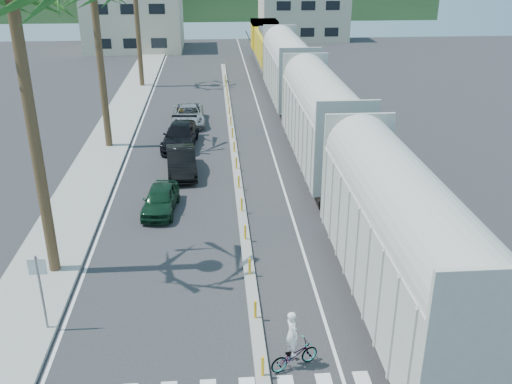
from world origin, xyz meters
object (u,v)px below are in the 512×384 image
Objects in this scene: street_sign at (40,283)px; cyclist at (294,350)px; car_lead at (160,199)px; car_second at (181,161)px.

street_sign is 8.80m from cyclist.
cyclist is (8.34, -2.50, -1.33)m from street_sign.
cyclist reaches higher than car_lead.
car_second is at bearing 74.66° from street_sign.
car_second is (4.05, 14.77, -1.20)m from street_sign.
car_second is (0.83, 5.15, 0.10)m from car_lead.
street_sign is at bearing -110.29° from car_second.
street_sign is 15.36m from car_second.
car_lead is 5.21m from car_second.
street_sign reaches higher than cyclist.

